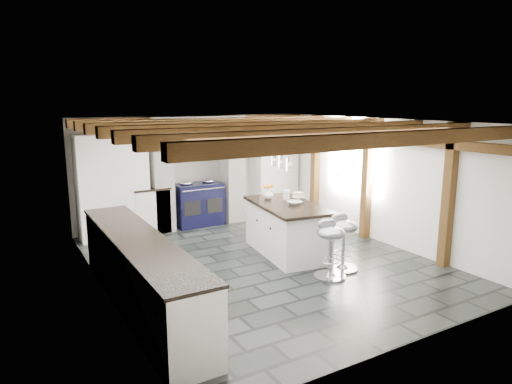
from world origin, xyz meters
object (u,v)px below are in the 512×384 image
bar_stool_near (343,235)px  bar_stool_far (330,242)px  range_cooker (198,203)px  kitchen_island (287,228)px

bar_stool_near → bar_stool_far: (-0.38, -0.16, -0.01)m
bar_stool_far → range_cooker: bearing=113.7°
kitchen_island → range_cooker: bearing=111.2°
kitchen_island → bar_stool_near: bearing=-65.0°
bar_stool_near → bar_stool_far: bearing=-150.4°
range_cooker → kitchen_island: (0.59, -2.50, -0.01)m
range_cooker → bar_stool_far: (0.53, -3.73, 0.09)m
range_cooker → bar_stool_near: size_ratio=1.11×
range_cooker → bar_stool_far: 3.77m
kitchen_island → bar_stool_near: (0.33, -1.08, 0.11)m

